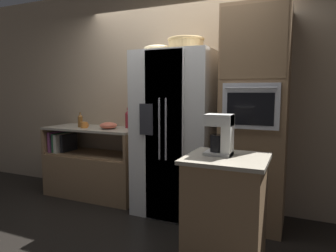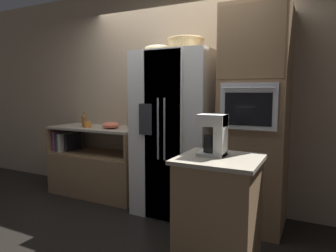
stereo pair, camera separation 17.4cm
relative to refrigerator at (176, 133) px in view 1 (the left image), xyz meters
name	(u,v)px [view 1 (the left image)]	position (x,y,z in m)	size (l,w,h in m)	color
ground_plane	(164,210)	(-0.13, -0.05, -0.94)	(20.00, 20.00, 0.00)	black
wall_back	(178,93)	(-0.13, 0.39, 0.46)	(12.00, 0.06, 2.80)	tan
counter_left	(94,170)	(-1.23, 0.06, -0.59)	(1.34, 0.60, 0.94)	#93704C
refrigerator	(176,133)	(0.00, 0.00, 0.00)	(0.89, 0.74, 1.87)	white
wall_oven	(255,119)	(0.88, 0.03, 0.20)	(0.64, 0.72, 2.26)	#93704C
island_counter	(225,214)	(0.81, -0.96, -0.47)	(0.62, 0.60, 0.93)	#93704C
wicker_basket	(186,44)	(0.13, -0.04, 1.01)	(0.41, 0.41, 0.13)	tan
fruit_bowl	(158,48)	(-0.19, -0.07, 0.97)	(0.31, 0.31, 0.07)	beige
bottle_tall	(80,120)	(-1.41, 0.01, 0.10)	(0.06, 0.06, 0.20)	brown
bottle_short	(128,119)	(-0.76, 0.19, 0.13)	(0.08, 0.08, 0.27)	maroon
mug	(84,125)	(-1.29, -0.05, 0.05)	(0.12, 0.09, 0.08)	orange
mixing_bowl	(108,126)	(-0.95, 0.01, 0.05)	(0.23, 0.23, 0.09)	#DB664C
coffee_maker	(222,133)	(0.76, -0.91, 0.17)	(0.21, 0.18, 0.32)	white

